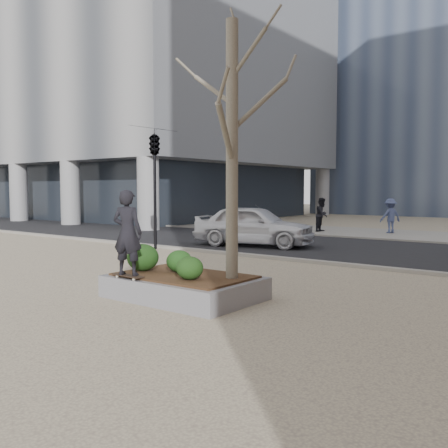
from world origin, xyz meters
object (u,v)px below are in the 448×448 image
Objects in this scene: skateboarder at (127,233)px; planter at (184,287)px; police_car at (254,225)px; skateboard at (128,277)px.

planter is at bearing -148.06° from skateboarder.
skateboarder is at bearing -129.13° from planter.
police_car is (-4.12, 8.65, 0.60)m from planter.
skateboard is at bearing -173.78° from police_car.
planter is 9.60m from police_car.
skateboarder is 0.36× the size of police_car.
planter is 1.62m from skateboarder.
skateboarder is (-0.72, -0.88, 1.15)m from planter.
planter is 0.64× the size of police_car.
police_car is (-3.40, 9.53, -0.55)m from skateboarder.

